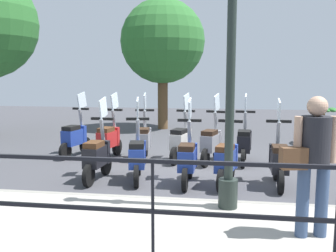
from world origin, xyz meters
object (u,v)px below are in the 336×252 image
scooter_far_2 (181,140)px  potted_palm (322,129)px  scooter_near_0 (279,160)px  scooter_far_3 (144,139)px  tree_distant (163,42)px  scooter_far_5 (75,137)px  scooter_far_0 (244,142)px  scooter_near_3 (137,155)px  scooter_near_4 (97,155)px  scooter_near_2 (188,158)px  lamp_post_near (231,76)px  pedestrian_with_bag (313,156)px  scooter_far_4 (109,138)px  scooter_far_1 (211,142)px  scooter_near_1 (227,159)px

scooter_far_2 → potted_palm: bearing=-40.3°
scooter_near_0 → scooter_far_3: same height
tree_distant → potted_palm: size_ratio=4.34×
potted_palm → scooter_far_5: scooter_far_5 is taller
scooter_far_0 → scooter_far_2: (0.02, 1.40, 0.00)m
tree_distant → potted_palm: tree_distant is taller
scooter_near_3 → scooter_far_0: size_ratio=1.00×
scooter_near_3 → scooter_near_4: 0.75m
scooter_far_5 → scooter_far_2: bearing=-80.7°
tree_distant → scooter_near_2: (-6.77, -1.53, -2.61)m
potted_palm → scooter_far_3: (-2.55, 4.56, 0.04)m
scooter_near_4 → scooter_far_3: size_ratio=1.00×
lamp_post_near → pedestrian_with_bag: size_ratio=2.56×
scooter_near_3 → scooter_far_0: (1.68, -2.03, 0.00)m
scooter_near_2 → scooter_far_4: bearing=49.3°
tree_distant → scooter_far_1: bearing=-159.4°
scooter_near_1 → scooter_near_3: 1.63m
scooter_near_4 → scooter_far_2: (1.77, -1.37, 0.00)m
scooter_far_2 → scooter_far_4: bearing=104.9°
scooter_near_3 → scooter_far_5: bearing=36.7°
lamp_post_near → scooter_near_3: 2.70m
potted_palm → scooter_near_4: scooter_near_4 is taller
scooter_far_0 → scooter_near_4: bearing=127.6°
scooter_near_3 → scooter_near_4: bearing=85.5°
pedestrian_with_bag → scooter_near_1: bearing=10.0°
scooter_near_0 → scooter_far_0: bearing=19.4°
scooter_near_4 → scooter_far_4: bearing=14.3°
tree_distant → scooter_far_0: size_ratio=2.99×
scooter_far_4 → scooter_near_0: bearing=-105.5°
scooter_near_4 → scooter_far_4: (1.77, 0.32, 0.00)m
potted_palm → scooter_far_0: 3.45m
scooter_near_4 → scooter_far_0: (1.75, -2.77, 0.00)m
scooter_far_3 → scooter_near_3: bearing=-177.7°
scooter_far_4 → scooter_near_1: bearing=-113.7°
scooter_far_4 → potted_palm: bearing=-55.1°
scooter_far_3 → scooter_near_2: bearing=-152.3°
pedestrian_with_bag → tree_distant: (9.06, 3.13, 2.02)m
lamp_post_near → scooter_near_1: bearing=0.3°
scooter_near_0 → scooter_far_1: 2.01m
pedestrian_with_bag → scooter_far_5: bearing=35.3°
scooter_far_2 → scooter_far_3: 0.87m
lamp_post_near → scooter_near_0: lamp_post_near is taller
scooter_near_0 → scooter_far_5: bearing=70.3°
scooter_near_3 → scooter_far_0: 2.63m
pedestrian_with_bag → scooter_far_5: size_ratio=1.03×
lamp_post_near → scooter_near_4: lamp_post_near is taller
scooter_near_4 → scooter_far_0: same height
potted_palm → lamp_post_near: bearing=155.3°
potted_palm → scooter_near_0: 4.60m
scooter_near_2 → tree_distant: bearing=13.7°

